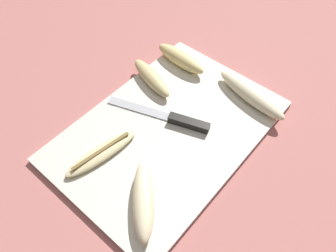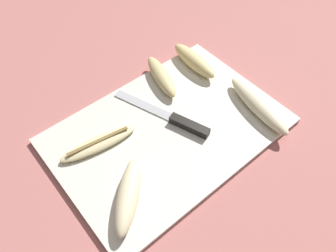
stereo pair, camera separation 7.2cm
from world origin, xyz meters
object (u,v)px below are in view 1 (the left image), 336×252
object	(u,v)px
banana_bright_far	(251,94)
banana_pale_long	(144,200)
banana_soft_right	(102,153)
banana_spotted_left	(151,78)
banana_golden_short	(181,58)
knife	(177,120)

from	to	relation	value
banana_bright_far	banana_pale_long	world-z (taller)	banana_pale_long
banana_soft_right	banana_spotted_left	size ratio (longest dim) A/B	1.14
banana_golden_short	banana_soft_right	size ratio (longest dim) A/B	0.87
knife	banana_pale_long	bearing A→B (deg)	-177.02
banana_spotted_left	banana_golden_short	bearing A→B (deg)	-6.87
banana_soft_right	knife	bearing A→B (deg)	-20.05
banana_golden_short	banana_soft_right	xyz separation A→B (m)	(-0.33, -0.05, -0.01)
banana_bright_far	banana_spotted_left	xyz separation A→B (m)	(-0.11, 0.22, -0.00)
banana_bright_far	banana_pale_long	xyz separation A→B (m)	(-0.36, 0.01, 0.00)
banana_pale_long	knife	bearing A→B (deg)	22.59
banana_pale_long	banana_golden_short	bearing A→B (deg)	29.33
banana_bright_far	banana_soft_right	size ratio (longest dim) A/B	1.13
banana_soft_right	banana_pale_long	bearing A→B (deg)	-99.46
banana_soft_right	banana_bright_far	bearing A→B (deg)	-24.23
banana_spotted_left	banana_pale_long	bearing A→B (deg)	-140.26
knife	banana_golden_short	world-z (taller)	banana_golden_short
banana_pale_long	banana_spotted_left	xyz separation A→B (m)	(0.25, 0.21, -0.00)
banana_pale_long	banana_spotted_left	bearing A→B (deg)	39.74
knife	banana_golden_short	size ratio (longest dim) A/B	1.57
knife	banana_soft_right	distance (m)	0.18
knife	banana_spotted_left	size ratio (longest dim) A/B	1.57
knife	banana_golden_short	xyz separation A→B (m)	(0.15, 0.12, 0.01)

